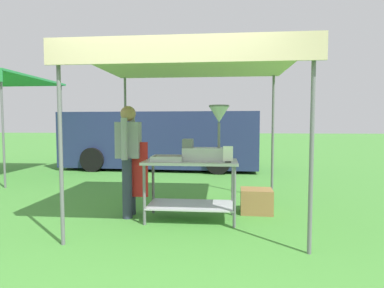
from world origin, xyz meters
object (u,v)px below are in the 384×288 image
at_px(stall_canopy, 191,65).
at_px(vendor, 129,155).
at_px(menu_sign, 228,156).
at_px(supply_crate, 256,201).
at_px(donut_tray, 167,159).
at_px(van_navy, 161,139).
at_px(donut_cart, 191,177).
at_px(donut_fryer, 207,139).

xyz_separation_m(stall_canopy, vendor, (-0.91, -0.01, -1.27)).
distance_m(menu_sign, supply_crate, 1.07).
bearing_deg(donut_tray, van_navy, 101.81).
xyz_separation_m(donut_cart, vendor, (-0.91, 0.09, 0.30)).
xyz_separation_m(donut_tray, supply_crate, (1.29, 0.50, -0.68)).
distance_m(menu_sign, van_navy, 5.56).
bearing_deg(donut_cart, vendor, 174.19).
xyz_separation_m(supply_crate, van_navy, (-2.36, 4.61, 0.70)).
height_order(donut_fryer, van_navy, van_navy).
bearing_deg(van_navy, donut_fryer, -72.08).
height_order(donut_tray, supply_crate, donut_tray).
bearing_deg(vendor, donut_fryer, -4.30).
height_order(donut_cart, donut_tray, donut_tray).
bearing_deg(van_navy, menu_sign, -69.93).
bearing_deg(donut_tray, donut_fryer, 8.37).
distance_m(stall_canopy, menu_sign, 1.37).
bearing_deg(supply_crate, donut_fryer, -150.00).
height_order(donut_cart, donut_fryer, donut_fryer).
relative_size(donut_cart, vendor, 0.80).
relative_size(donut_tray, supply_crate, 0.87).
xyz_separation_m(donut_fryer, supply_crate, (0.73, 0.42, -0.96)).
bearing_deg(donut_tray, donut_cart, 13.05).
distance_m(donut_tray, vendor, 0.61).
bearing_deg(donut_cart, donut_tray, -166.95).
relative_size(donut_cart, donut_fryer, 1.69).
height_order(vendor, van_navy, van_navy).
relative_size(donut_fryer, van_navy, 0.13).
bearing_deg(stall_canopy, supply_crate, 18.94).
height_order(donut_tray, menu_sign, menu_sign).
height_order(stall_canopy, vendor, stall_canopy).
relative_size(donut_tray, menu_sign, 1.96).
bearing_deg(van_navy, supply_crate, -62.92).
bearing_deg(stall_canopy, donut_fryer, -21.34).
xyz_separation_m(donut_tray, menu_sign, (0.84, -0.11, 0.07)).
bearing_deg(stall_canopy, menu_sign, -28.68).
xyz_separation_m(vendor, supply_crate, (1.87, 0.34, -0.72)).
xyz_separation_m(stall_canopy, donut_cart, (0.00, -0.10, -1.57)).
distance_m(donut_fryer, vendor, 1.17).
xyz_separation_m(stall_canopy, supply_crate, (0.96, 0.33, -1.99)).
bearing_deg(donut_tray, stall_canopy, 28.02).
bearing_deg(van_navy, donut_cart, -74.53).
bearing_deg(stall_canopy, van_navy, 105.76).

